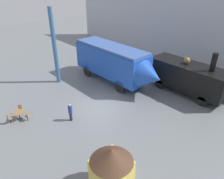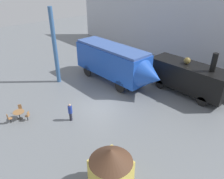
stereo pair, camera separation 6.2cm
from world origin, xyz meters
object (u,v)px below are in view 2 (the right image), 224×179
Objects in this scene: steam_locomotive at (188,76)px; ticket_kiosk at (111,168)px; streamlined_locomotive at (117,62)px; cafe_chair_0 at (9,118)px; visitor_person at (70,112)px; cafe_table_near at (19,113)px.

steam_locomotive is 13.61m from ticket_kiosk.
cafe_chair_0 is at bearing -92.28° from streamlined_locomotive.
visitor_person is at bearing 164.52° from ticket_kiosk.
visitor_person is 7.42m from ticket_kiosk.
steam_locomotive is 7.41m from streamlined_locomotive.
streamlined_locomotive is 10.85m from cafe_table_near.
cafe_table_near is at bearing -92.62° from streamlined_locomotive.
cafe_table_near is at bearing -0.00° from cafe_chair_0.
streamlined_locomotive reaches higher than ticket_kiosk.
visitor_person is (3.01, 3.90, 0.34)m from cafe_chair_0.
cafe_table_near is (-0.49, -10.69, -1.82)m from streamlined_locomotive.
streamlined_locomotive is 7.00× the size of visitor_person.
cafe_table_near is (-6.92, -14.33, -1.26)m from steam_locomotive.
visitor_person is (3.04, 3.07, 0.28)m from cafe_table_near.
steam_locomotive is 4.92× the size of visitor_person.
steam_locomotive is 2.59× the size of ticket_kiosk.
ticket_kiosk is at bearing 6.23° from cafe_table_near.
cafe_table_near is 0.30× the size of ticket_kiosk.
cafe_chair_0 is (0.03, -0.83, -0.06)m from cafe_table_near.
ticket_kiosk is at bearing -15.48° from visitor_person.
streamlined_locomotive is (-6.43, -3.64, 0.56)m from steam_locomotive.
ticket_kiosk reaches higher than cafe_table_near.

